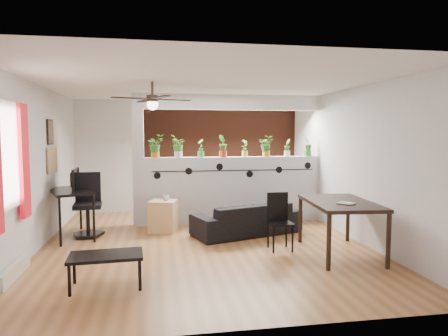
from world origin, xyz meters
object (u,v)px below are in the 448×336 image
folding_chair (279,216)px  potted_plant_1 (178,146)px  potted_plant_7 (308,146)px  sofa (247,219)px  potted_plant_5 (266,145)px  office_chair (88,209)px  ceiling_fan (152,101)px  potted_plant_0 (155,145)px  coffee_table (106,258)px  potted_plant_6 (287,147)px  computer_desk (70,194)px  potted_plant_2 (201,147)px  cup (166,198)px  potted_plant_3 (223,145)px  cube_shelf (163,216)px  dining_table (340,207)px

folding_chair → potted_plant_1: bearing=126.3°
potted_plant_7 → sofa: size_ratio=0.22×
potted_plant_5 → office_chair: bearing=-169.2°
ceiling_fan → potted_plant_7: ceiling_fan is taller
potted_plant_0 → potted_plant_7: size_ratio=1.10×
office_chair → coffee_table: office_chair is taller
potted_plant_7 → office_chair: size_ratio=0.37×
potted_plant_6 → computer_desk: potted_plant_6 is taller
potted_plant_5 → folding_chair: (-0.34, -2.00, -1.05)m
potted_plant_0 → potted_plant_2: size_ratio=1.23×
potted_plant_6 → cup: size_ratio=2.96×
ceiling_fan → potted_plant_3: bearing=52.6°
potted_plant_5 → computer_desk: potted_plant_5 is taller
potted_plant_2 → cube_shelf: potted_plant_2 is taller
potted_plant_6 → cup: bearing=-167.2°
potted_plant_7 → sofa: potted_plant_7 is taller
cube_shelf → cup: (0.05, 0.00, 0.34)m
coffee_table → cube_shelf: bearing=74.9°
sofa → computer_desk: bearing=-23.4°
cup → sofa: bearing=-16.4°
potted_plant_1 → potted_plant_5: potted_plant_1 is taller
potted_plant_3 → office_chair: size_ratio=0.41×
cup → computer_desk: bearing=-175.1°
potted_plant_0 → dining_table: size_ratio=0.29×
potted_plant_1 → potted_plant_3: potted_plant_3 is taller
potted_plant_3 → computer_desk: potted_plant_3 is taller
potted_plant_0 → potted_plant_5: (2.26, -0.00, -0.01)m
ceiling_fan → computer_desk: 2.38m
potted_plant_5 → coffee_table: bearing=-131.5°
sofa → office_chair: (-2.82, 0.35, 0.22)m
potted_plant_2 → potted_plant_7: size_ratio=0.90×
potted_plant_2 → office_chair: (-2.10, -0.66, -1.06)m
potted_plant_3 → potted_plant_6: potted_plant_3 is taller
ceiling_fan → potted_plant_5: bearing=38.3°
office_chair → folding_chair: bearing=-23.3°
potted_plant_5 → potted_plant_7: 0.90m
potted_plant_6 → potted_plant_7: 0.45m
potted_plant_2 → potted_plant_5: bearing=0.0°
potted_plant_1 → potted_plant_6: 2.26m
sofa → cup: size_ratio=15.23×
potted_plant_3 → sofa: (0.27, -1.00, -1.31)m
potted_plant_7 → dining_table: potted_plant_7 is taller
potted_plant_2 → office_chair: 2.44m
potted_plant_0 → computer_desk: size_ratio=0.35×
potted_plant_2 → potted_plant_6: 1.81m
office_chair → coffee_table: (0.62, -2.54, -0.13)m
computer_desk → coffee_table: size_ratio=1.48×
ceiling_fan → potted_plant_7: 3.73m
potted_plant_1 → potted_plant_6: (2.26, 0.00, -0.04)m
potted_plant_6 → potted_plant_2: bearing=180.0°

